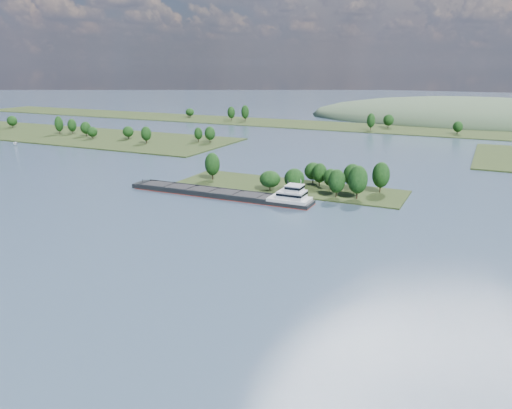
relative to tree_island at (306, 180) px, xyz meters
The scene contains 7 objects.
ground 59.72m from the tree_island, 97.31° to the right, with size 1800.00×1800.00×0.00m, color #324657.
tree_island is the anchor object (origin of this frame).
left_bank 249.37m from the tree_island, 161.03° to the left, with size 300.00×80.00×15.37m.
back_shoreline 220.68m from the tree_island, 90.24° to the left, with size 900.00×60.00×16.09m.
hill_west 325.20m from the tree_island, 80.72° to the left, with size 320.00×160.00×44.00m, color #3C5238.
cargo_barge 34.17m from the tree_island, 133.37° to the right, with size 81.46×10.76×11.00m.
motorboat 216.77m from the tree_island, behind, with size 2.41×6.40×2.47m, color white.
Camera 1 is at (77.82, -19.37, 53.16)m, focal length 35.00 mm.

